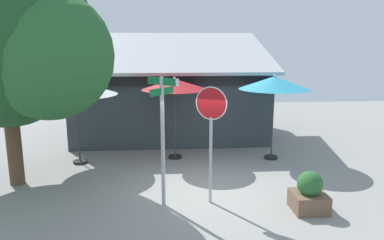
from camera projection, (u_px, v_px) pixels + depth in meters
The scene contains 9 objects.
ground_plane at pixel (204, 190), 9.61m from camera, with size 28.00×28.00×0.10m, color gray.
cafe_building at pixel (170, 98), 15.04m from camera, with size 7.81×5.09×4.23m.
street_sign_post at pixel (163, 130), 8.23m from camera, with size 0.68×0.64×3.03m.
stop_sign at pixel (211, 123), 8.38m from camera, with size 0.67×0.39×2.80m.
patio_umbrella_ivory_left at pixel (75, 89), 11.17m from camera, with size 2.54×2.54×2.69m.
patio_umbrella_crimson_center at pixel (175, 85), 11.66m from camera, with size 2.13×2.13×2.71m.
patio_umbrella_teal_right at pixel (274, 83), 11.61m from camera, with size 2.27×2.27×2.79m.
shade_tree at pixel (13, 41), 9.05m from camera, with size 5.14×4.61×6.23m.
sidewalk_planter at pixel (309, 194), 8.27m from camera, with size 0.75×0.75×0.93m.
Camera 1 is at (-0.98, -8.97, 3.74)m, focal length 34.12 mm.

